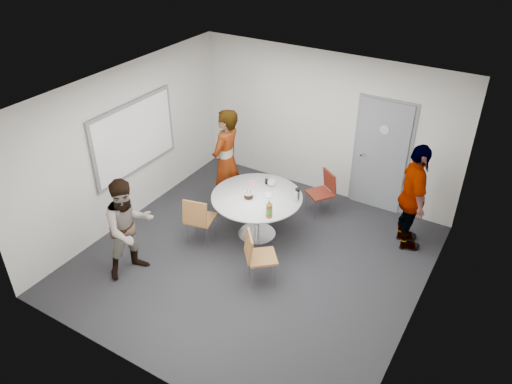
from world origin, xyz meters
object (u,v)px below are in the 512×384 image
Objects in this scene: whiteboard at (135,137)px; table at (258,202)px; chair_near_right at (256,253)px; person_left at (129,228)px; chair_near_left at (198,217)px; person_right at (413,198)px; door at (381,156)px; person_main at (226,161)px; chair_far at (324,189)px.

whiteboard is 1.28× the size of table.
chair_near_right is 0.54× the size of person_left.
table reaches higher than chair_near_left.
person_left is 4.36m from person_right.
chair_near_right is at bearing -105.68° from door.
person_main reaches higher than table.
chair_far is at bearing 42.05° from chair_near_left.
person_left is at bearing -127.25° from chair_near_left.
whiteboard is 2.96m from chair_near_right.
person_left reaches higher than chair_near_left.
whiteboard reaches higher than person_main.
chair_far is 1.62m from person_right.
chair_far is (1.34, 1.90, -0.04)m from chair_near_left.
person_main is (-1.56, -0.74, 0.46)m from chair_far.
person_left is (-1.81, -2.93, 0.30)m from chair_far.
chair_far is (0.09, 2.18, -0.02)m from chair_near_right.
whiteboard is 1.60m from person_main.
table is 1.15m from chair_near_right.
person_right reaches higher than chair_near_left.
person_right is (2.21, 1.03, 0.24)m from table.
person_main is (-0.23, 1.16, 0.41)m from chair_near_left.
chair_far is at bearing -10.60° from person_left.
person_main is 1.06× the size of person_right.
chair_near_left is at bearing 89.94° from chair_far.
chair_near_left is at bearing -3.40° from person_left.
person_left is at bearing -123.53° from table.
chair_near_right is (-0.81, -2.89, -0.50)m from door.
chair_far is at bearing 137.06° from chair_near_right.
person_main reaches higher than chair_near_right.
chair_near_left is at bearing -133.87° from table.
chair_near_right is 1.90m from person_left.
chair_near_left is at bearing -128.33° from door.
chair_far is at bearing 29.00° from whiteboard.
chair_near_left is 1.16m from person_left.
person_left is (-1.16, -1.75, 0.13)m from table.
whiteboard reaches higher than chair_near_right.
chair_near_left is at bearing -143.33° from chair_near_right.
chair_near_left is 1.25m from person_main.
whiteboard is 1.05× the size of person_right.
chair_far is at bearing 61.22° from table.
door is 1.12× the size of whiteboard.
table is 1.66× the size of chair_near_left.
person_left is (-2.53, -3.64, -0.22)m from door.
chair_far is 0.46× the size of person_right.
whiteboard reaches higher than person_right.
whiteboard reaches higher than chair_near_left.
whiteboard is 1.78m from chair_near_left.
person_left is at bearing -9.64° from person_main.
chair_near_left is (1.50, -0.33, -0.90)m from whiteboard.
chair_far is 3.45m from person_left.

